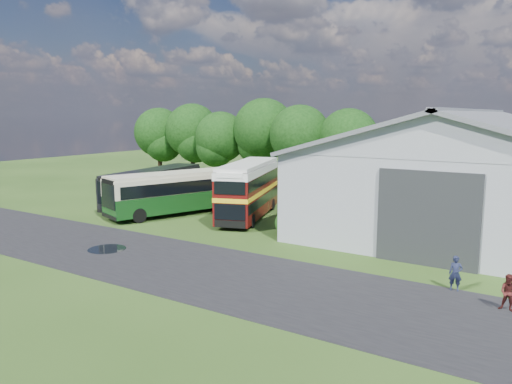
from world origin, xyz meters
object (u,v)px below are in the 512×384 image
Objects in this scene: bus_dark_single at (154,186)px; bus_maroon_double at (249,190)px; visitor_a at (456,274)px; visitor_b at (509,293)px; bus_green_single at (182,191)px; storage_shed at (472,166)px.

bus_maroon_double is at bearing -7.67° from bus_dark_single.
visitor_b is at bearing -40.11° from visitor_a.
bus_dark_single is (-4.27, 1.26, -0.09)m from bus_green_single.
visitor_a is at bearing 153.97° from visitor_b.
bus_dark_single is 27.60m from visitor_a.
bus_green_single is at bearing 153.17° from visitor_a.
bus_dark_single is (-24.25, -7.13, -2.48)m from storage_shed.
bus_green_single is at bearing -157.24° from storage_shed.
storage_shed is 15.70m from visitor_a.
visitor_b is (28.69, -9.42, -0.92)m from bus_dark_single.
bus_dark_single reaches higher than visitor_a.
storage_shed is 25.40m from bus_dark_single.
bus_dark_single is 30.21m from visitor_b.
bus_dark_single is at bearing -177.42° from bus_green_single.
bus_maroon_double is at bearing 34.49° from bus_green_single.
visitor_a is at bearing -45.35° from bus_maroon_double.
storage_shed is at bearing 88.24° from visitor_a.
visitor_b is at bearing -74.99° from storage_shed.
visitor_a is at bearing -82.03° from storage_shed.
bus_maroon_double reaches higher than visitor_a.
visitor_a is (2.13, -15.19, -3.37)m from storage_shed.
storage_shed reaches higher than visitor_a.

